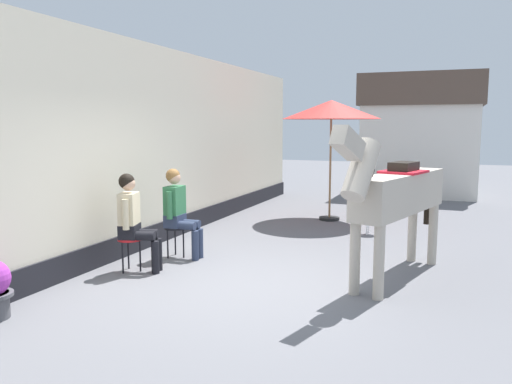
% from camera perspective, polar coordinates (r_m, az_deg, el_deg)
% --- Properties ---
extents(ground_plane, '(40.00, 40.00, 0.00)m').
position_cam_1_polar(ground_plane, '(9.43, 6.27, -5.11)').
color(ground_plane, slate).
extents(pub_facade_wall, '(0.34, 14.00, 3.40)m').
position_cam_1_polar(pub_facade_wall, '(8.90, -12.31, 4.01)').
color(pub_facade_wall, beige).
rests_on(pub_facade_wall, ground_plane).
extents(distant_cottage, '(3.40, 2.60, 3.50)m').
position_cam_1_polar(distant_cottage, '(15.95, 17.93, 6.23)').
color(distant_cottage, silver).
rests_on(distant_cottage, ground_plane).
extents(seated_visitor_near, '(0.61, 0.48, 1.39)m').
position_cam_1_polar(seated_visitor_near, '(7.31, -13.53, -2.77)').
color(seated_visitor_near, red).
rests_on(seated_visitor_near, ground_plane).
extents(seated_visitor_far, '(0.61, 0.49, 1.39)m').
position_cam_1_polar(seated_visitor_far, '(7.96, -8.67, -1.81)').
color(seated_visitor_far, black).
rests_on(seated_visitor_far, ground_plane).
extents(saddled_horse_center, '(1.09, 2.92, 2.06)m').
position_cam_1_polar(saddled_horse_center, '(6.90, 15.40, -0.22)').
color(saddled_horse_center, '#B2A899').
rests_on(saddled_horse_center, ground_plane).
extents(cafe_parasol, '(2.10, 2.10, 2.58)m').
position_cam_1_polar(cafe_parasol, '(11.06, 8.43, 9.02)').
color(cafe_parasol, black).
rests_on(cafe_parasol, ground_plane).
extents(spare_stool_white, '(0.32, 0.32, 0.46)m').
position_cam_1_polar(spare_stool_white, '(9.86, 12.82, -2.34)').
color(spare_stool_white, white).
rests_on(spare_stool_white, ground_plane).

